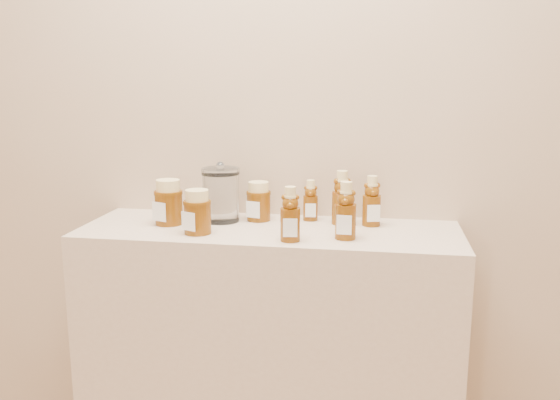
% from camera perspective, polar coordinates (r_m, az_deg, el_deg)
% --- Properties ---
extents(wall_back, '(3.50, 0.02, 2.70)m').
position_cam_1_polar(wall_back, '(2.01, -0.04, 11.19)').
color(wall_back, tan).
rests_on(wall_back, ground).
extents(display_table, '(1.20, 0.40, 0.90)m').
position_cam_1_polar(display_table, '(2.04, -0.99, -15.12)').
color(display_table, '#C1A78D').
rests_on(display_table, ground).
extents(bear_bottle_back_left, '(0.06, 0.06, 0.15)m').
position_cam_1_polar(bear_bottle_back_left, '(1.97, 2.96, 0.23)').
color(bear_bottle_back_left, '#562A06').
rests_on(bear_bottle_back_left, display_table).
extents(bear_bottle_back_mid, '(0.09, 0.09, 0.20)m').
position_cam_1_polar(bear_bottle_back_mid, '(1.92, 5.97, 0.57)').
color(bear_bottle_back_mid, '#562A06').
rests_on(bear_bottle_back_mid, display_table).
extents(bear_bottle_back_right, '(0.08, 0.08, 0.18)m').
position_cam_1_polar(bear_bottle_back_right, '(1.92, 8.83, 0.23)').
color(bear_bottle_back_right, '#562A06').
rests_on(bear_bottle_back_right, display_table).
extents(bear_bottle_front_left, '(0.07, 0.07, 0.18)m').
position_cam_1_polar(bear_bottle_front_left, '(1.72, 1.00, -1.01)').
color(bear_bottle_front_left, '#562A06').
rests_on(bear_bottle_front_left, display_table).
extents(bear_bottle_front_right, '(0.07, 0.07, 0.19)m').
position_cam_1_polar(bear_bottle_front_right, '(1.75, 6.36, -0.65)').
color(bear_bottle_front_right, '#562A06').
rests_on(bear_bottle_front_right, display_table).
extents(honey_jar_left, '(0.12, 0.12, 0.15)m').
position_cam_1_polar(honey_jar_left, '(1.95, -10.67, -0.20)').
color(honey_jar_left, '#562A06').
rests_on(honey_jar_left, display_table).
extents(honey_jar_back, '(0.10, 0.10, 0.13)m').
position_cam_1_polar(honey_jar_back, '(1.97, -2.07, -0.11)').
color(honey_jar_back, '#562A06').
rests_on(honey_jar_back, display_table).
extents(honey_jar_front, '(0.11, 0.11, 0.14)m').
position_cam_1_polar(honey_jar_front, '(1.82, -7.95, -1.13)').
color(honey_jar_front, '#562A06').
rests_on(honey_jar_front, display_table).
extents(glass_canister, '(0.15, 0.15, 0.19)m').
position_cam_1_polar(glass_canister, '(1.96, -5.71, 0.72)').
color(glass_canister, white).
rests_on(glass_canister, display_table).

